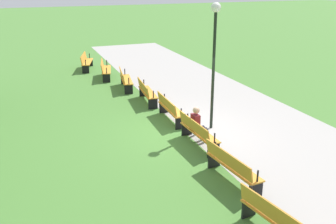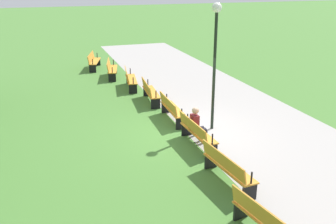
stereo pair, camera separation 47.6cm
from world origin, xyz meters
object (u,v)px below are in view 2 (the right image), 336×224
(bench_1, at_px, (111,69))
(bench_7, at_px, (268,223))
(bench_0, at_px, (93,61))
(bench_2, at_px, (130,78))
(person_seated, at_px, (197,124))
(bench_5, at_px, (196,132))
(bench_6, at_px, (227,167))
(bench_4, at_px, (171,108))
(lamp_post, at_px, (215,45))
(bench_3, at_px, (150,91))

(bench_1, height_order, bench_7, same)
(bench_0, height_order, bench_1, same)
(bench_2, bearing_deg, bench_7, 9.21)
(person_seated, bearing_deg, bench_1, -175.33)
(bench_0, height_order, bench_5, same)
(bench_0, distance_m, bench_6, 14.05)
(bench_0, height_order, bench_6, same)
(bench_4, bearing_deg, bench_2, -172.66)
(bench_4, height_order, person_seated, person_seated)
(bench_4, height_order, bench_5, same)
(bench_6, distance_m, lamp_post, 4.48)
(person_seated, bearing_deg, lamp_post, 131.86)
(bench_0, height_order, bench_3, same)
(bench_1, bearing_deg, bench_4, 20.23)
(lamp_post, bearing_deg, bench_3, -160.62)
(bench_0, height_order, lamp_post, lamp_post)
(bench_4, height_order, bench_7, same)
(bench_3, bearing_deg, bench_6, 5.52)
(lamp_post, bearing_deg, bench_1, -166.31)
(bench_4, bearing_deg, bench_3, -174.49)
(bench_1, bearing_deg, bench_7, 14.72)
(bench_2, relative_size, bench_3, 1.01)
(person_seated, bearing_deg, bench_4, -178.12)
(bench_3, relative_size, bench_5, 1.01)
(bench_0, distance_m, lamp_post, 11.05)
(bench_2, distance_m, bench_5, 7.06)
(bench_6, relative_size, person_seated, 1.63)
(bench_2, relative_size, lamp_post, 0.46)
(bench_1, xyz_separation_m, bench_3, (4.65, 0.75, 0.00))
(bench_0, height_order, bench_4, same)
(bench_5, relative_size, lamp_post, 0.45)
(bench_0, relative_size, bench_7, 1.00)
(bench_4, xyz_separation_m, bench_5, (2.36, 0.00, 0.00))
(bench_1, relative_size, bench_6, 1.01)
(bench_3, relative_size, bench_6, 1.00)
(bench_0, relative_size, bench_4, 1.02)
(bench_3, xyz_separation_m, lamp_post, (3.53, 1.24, 2.46))
(bench_5, bearing_deg, person_seated, 151.04)
(bench_6, distance_m, bench_7, 2.36)
(person_seated, bearing_deg, bench_7, -8.61)
(bench_6, bearing_deg, bench_7, -12.86)
(bench_3, bearing_deg, bench_7, 3.69)
(bench_3, bearing_deg, bench_4, 9.19)
(bench_0, bearing_deg, bench_5, 23.91)
(bench_1, bearing_deg, bench_6, 16.56)
(bench_5, relative_size, bench_6, 0.99)
(bench_0, bearing_deg, bench_4, 25.74)
(bench_0, xyz_separation_m, bench_3, (6.93, 1.35, 0.00))
(person_seated, relative_size, lamp_post, 0.28)
(lamp_post, bearing_deg, bench_0, -166.09)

